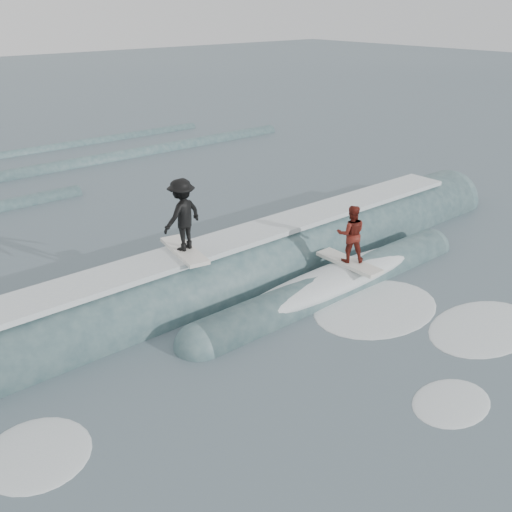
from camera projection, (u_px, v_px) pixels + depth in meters
ground at (325, 332)px, 13.65m from camera, size 160.00×160.00×0.00m
breaking_wave at (246, 280)px, 16.08m from camera, size 23.51×4.03×2.49m
surfer_black at (182, 217)px, 14.30m from camera, size 1.33×2.07×1.96m
surfer_red at (351, 237)px, 15.43m from camera, size 0.99×2.00×1.70m
whitewater at (371, 338)px, 13.39m from camera, size 12.49×5.56×0.10m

